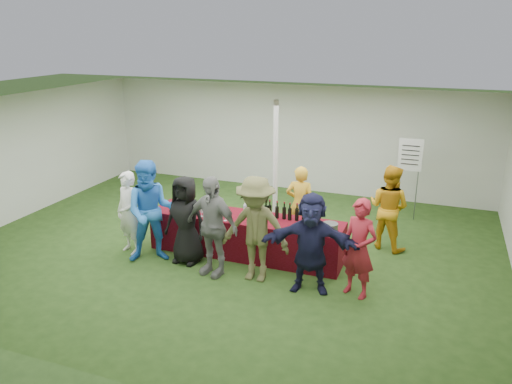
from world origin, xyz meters
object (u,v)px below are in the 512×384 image
at_px(wine_list_sign, 410,161).
at_px(customer_4, 256,229).
at_px(dump_bucket, 330,228).
at_px(staff_pourer, 300,205).
at_px(customer_2, 186,220).
at_px(customer_3, 212,226).
at_px(customer_6, 359,248).
at_px(customer_5, 311,243).
at_px(staff_back, 389,207).
at_px(customer_1, 151,212).
at_px(serving_table, 246,236).
at_px(customer_0, 129,213).

height_order(wine_list_sign, customer_4, wine_list_sign).
relative_size(dump_bucket, wine_list_sign, 0.15).
bearing_deg(wine_list_sign, staff_pourer, -132.07).
distance_m(customer_2, customer_3, 0.68).
bearing_deg(customer_6, customer_5, -148.81).
bearing_deg(customer_6, staff_back, 106.23).
xyz_separation_m(wine_list_sign, customer_1, (-4.09, -3.77, -0.38)).
height_order(serving_table, customer_4, customer_4).
distance_m(staff_pourer, customer_0, 3.24).
bearing_deg(wine_list_sign, staff_back, -96.81).
height_order(dump_bucket, customer_5, customer_5).
xyz_separation_m(customer_0, customer_3, (1.81, -0.24, 0.09)).
height_order(dump_bucket, customer_4, customer_4).
height_order(staff_pourer, staff_back, staff_back).
bearing_deg(customer_3, serving_table, 86.68).
relative_size(serving_table, customer_4, 2.00).
bearing_deg(staff_pourer, customer_6, 125.76).
relative_size(customer_4, customer_5, 1.09).
distance_m(dump_bucket, customer_3, 1.98).
relative_size(customer_0, customer_3, 0.90).
xyz_separation_m(customer_1, customer_3, (1.23, -0.10, -0.06)).
relative_size(customer_2, customer_4, 0.89).
height_order(serving_table, customer_2, customer_2).
height_order(staff_pourer, customer_5, customer_5).
bearing_deg(customer_3, customer_1, -171.81).
distance_m(serving_table, customer_1, 1.77).
distance_m(staff_pourer, customer_5, 1.92).
bearing_deg(customer_5, customer_1, 169.61).
relative_size(staff_pourer, customer_0, 0.99).
bearing_deg(dump_bucket, staff_back, 61.31).
xyz_separation_m(staff_back, customer_6, (-0.22, -2.00, -0.02)).
bearing_deg(customer_4, staff_back, 47.66).
height_order(serving_table, dump_bucket, dump_bucket).
height_order(customer_0, customer_5, customer_5).
xyz_separation_m(customer_1, customer_6, (3.67, 0.04, -0.14)).
bearing_deg(customer_2, customer_6, 2.55).
xyz_separation_m(staff_pourer, customer_0, (-2.83, -1.58, 0.01)).
bearing_deg(customer_1, staff_pourer, 9.22).
height_order(customer_3, customer_6, customer_3).
relative_size(staff_pourer, customer_2, 0.96).
xyz_separation_m(customer_0, customer_5, (3.51, -0.22, 0.04)).
bearing_deg(dump_bucket, customer_0, -173.19).
bearing_deg(customer_5, staff_pourer, 101.84).
relative_size(serving_table, dump_bucket, 13.54).
distance_m(dump_bucket, customer_4, 1.26).
bearing_deg(customer_6, customer_4, -155.01).
xyz_separation_m(wine_list_sign, customer_6, (-0.43, -3.73, -0.52)).
height_order(staff_pourer, customer_3, customer_3).
bearing_deg(serving_table, staff_pourer, 50.29).
xyz_separation_m(customer_3, customer_4, (0.76, 0.06, 0.03)).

